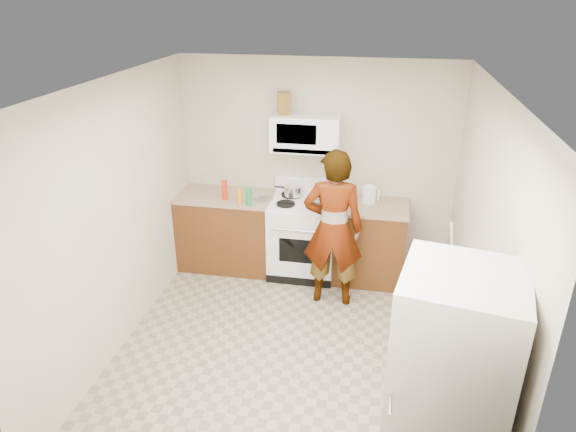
% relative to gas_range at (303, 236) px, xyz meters
% --- Properties ---
extents(floor, '(3.60, 3.60, 0.00)m').
position_rel_gas_range_xyz_m(floor, '(0.10, -1.48, -0.49)').
color(floor, gray).
rests_on(floor, ground).
extents(back_wall, '(3.20, 0.02, 2.50)m').
position_rel_gas_range_xyz_m(back_wall, '(0.10, 0.31, 0.76)').
color(back_wall, beige).
rests_on(back_wall, floor).
extents(right_wall, '(0.02, 3.60, 2.50)m').
position_rel_gas_range_xyz_m(right_wall, '(1.69, -1.48, 0.76)').
color(right_wall, beige).
rests_on(right_wall, floor).
extents(cabinet_left, '(1.12, 0.62, 0.90)m').
position_rel_gas_range_xyz_m(cabinet_left, '(-0.94, 0.01, -0.04)').
color(cabinet_left, '#592715').
rests_on(cabinet_left, floor).
extents(counter_left, '(1.14, 0.64, 0.03)m').
position_rel_gas_range_xyz_m(counter_left, '(-0.94, 0.01, 0.43)').
color(counter_left, gray).
rests_on(counter_left, cabinet_left).
extents(cabinet_right, '(0.80, 0.62, 0.90)m').
position_rel_gas_range_xyz_m(cabinet_right, '(0.78, 0.01, -0.04)').
color(cabinet_right, '#592715').
rests_on(cabinet_right, floor).
extents(counter_right, '(0.82, 0.64, 0.03)m').
position_rel_gas_range_xyz_m(counter_right, '(0.78, 0.01, 0.43)').
color(counter_right, gray).
rests_on(counter_right, cabinet_right).
extents(gas_range, '(0.76, 0.65, 1.13)m').
position_rel_gas_range_xyz_m(gas_range, '(0.00, 0.00, 0.00)').
color(gas_range, white).
rests_on(gas_range, floor).
extents(microwave, '(0.76, 0.38, 0.40)m').
position_rel_gas_range_xyz_m(microwave, '(0.00, 0.13, 1.21)').
color(microwave, white).
rests_on(microwave, back_wall).
extents(person, '(0.65, 0.44, 1.74)m').
position_rel_gas_range_xyz_m(person, '(0.40, -0.55, 0.38)').
color(person, tan).
rests_on(person, floor).
extents(fridge, '(0.82, 0.82, 1.70)m').
position_rel_gas_range_xyz_m(fridge, '(1.36, -2.75, 0.36)').
color(fridge, silver).
rests_on(fridge, floor).
extents(kettle, '(0.20, 0.20, 0.19)m').
position_rel_gas_range_xyz_m(kettle, '(0.74, 0.09, 0.54)').
color(kettle, white).
rests_on(kettle, counter_right).
extents(jug, '(0.17, 0.17, 0.24)m').
position_rel_gas_range_xyz_m(jug, '(-0.25, 0.13, 1.53)').
color(jug, brown).
rests_on(jug, microwave).
extents(saucepan, '(0.26, 0.26, 0.11)m').
position_rel_gas_range_xyz_m(saucepan, '(-0.14, 0.10, 0.52)').
color(saucepan, silver).
rests_on(saucepan, gas_range).
extents(tray, '(0.25, 0.16, 0.05)m').
position_rel_gas_range_xyz_m(tray, '(0.20, -0.06, 0.47)').
color(tray, silver).
rests_on(tray, gas_range).
extents(bottle_spray, '(0.08, 0.08, 0.23)m').
position_rel_gas_range_xyz_m(bottle_spray, '(-0.90, -0.12, 0.56)').
color(bottle_spray, red).
rests_on(bottle_spray, counter_left).
extents(bottle_hot_sauce, '(0.08, 0.08, 0.18)m').
position_rel_gas_range_xyz_m(bottle_hot_sauce, '(-0.70, -0.22, 0.54)').
color(bottle_hot_sauce, orange).
rests_on(bottle_hot_sauce, counter_left).
extents(bottle_green_cap, '(0.08, 0.08, 0.21)m').
position_rel_gas_range_xyz_m(bottle_green_cap, '(-0.59, -0.24, 0.55)').
color(bottle_green_cap, '#178138').
rests_on(bottle_green_cap, counter_left).
extents(pot_lid, '(0.28, 0.28, 0.01)m').
position_rel_gas_range_xyz_m(pot_lid, '(-0.47, -0.03, 0.46)').
color(pot_lid, silver).
rests_on(pot_lid, counter_left).
extents(broom, '(0.20, 0.20, 1.21)m').
position_rel_gas_range_xyz_m(broom, '(1.60, -0.84, 0.13)').
color(broom, white).
rests_on(broom, floor).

